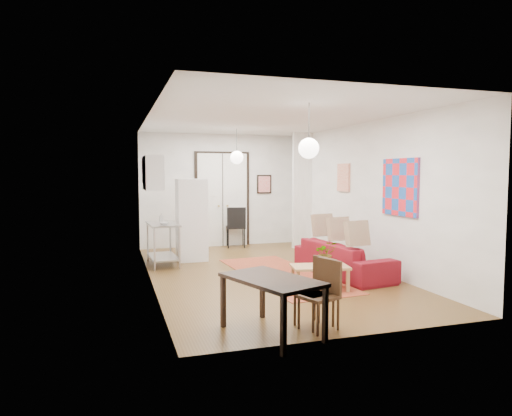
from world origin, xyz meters
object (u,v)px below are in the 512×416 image
object	(u,v)px
coffee_table	(320,269)
dining_chair_near	(311,286)
kitchen_counter	(163,238)
dining_table	(272,284)
fridge	(191,220)
black_side_chair	(235,223)
sofa	(343,259)
dining_chair_far	(316,289)

from	to	relation	value
coffee_table	dining_chair_near	size ratio (longest dim) A/B	1.17
kitchen_counter	dining_chair_near	xyz separation A→B (m)	(1.38, -4.32, -0.07)
dining_table	fridge	bearing A→B (deg)	91.52
dining_table	coffee_table	bearing A→B (deg)	49.97
dining_chair_near	black_side_chair	world-z (taller)	black_side_chair
coffee_table	fridge	distance (m)	3.60
sofa	dining_table	xyz separation A→B (m)	(-2.30, -2.55, 0.29)
fridge	dining_table	bearing A→B (deg)	-88.20
coffee_table	dining_table	world-z (taller)	dining_table
sofa	dining_chair_far	distance (m)	3.00
kitchen_counter	fridge	bearing A→B (deg)	26.23
coffee_table	fridge	xyz separation A→B (m)	(-1.55, 3.20, 0.54)
coffee_table	fridge	world-z (taller)	fridge
fridge	dining_table	world-z (taller)	fridge
sofa	dining_table	size ratio (longest dim) A/B	1.54
sofa	dining_chair_near	bearing A→B (deg)	136.02
dining_table	black_side_chair	distance (m)	6.52
fridge	dining_chair_far	world-z (taller)	fridge
coffee_table	dining_table	distance (m)	2.22
coffee_table	kitchen_counter	xyz separation A→B (m)	(-2.21, 2.84, 0.20)
coffee_table	dining_chair_far	bearing A→B (deg)	-117.02
dining_chair_near	dining_chair_far	size ratio (longest dim) A/B	1.00
dining_chair_far	black_side_chair	world-z (taller)	black_side_chair
kitchen_counter	dining_chair_far	bearing A→B (deg)	-75.60
coffee_table	dining_chair_near	xyz separation A→B (m)	(-0.82, -1.48, 0.13)
sofa	dining_chair_far	world-z (taller)	dining_chair_far
sofa	coffee_table	bearing A→B (deg)	126.36
dining_table	dining_chair_near	xyz separation A→B (m)	(0.60, 0.21, -0.12)
kitchen_counter	dining_chair_far	size ratio (longest dim) A/B	1.38
fridge	dining_chair_far	xyz separation A→B (m)	(0.73, -4.81, -0.40)
fridge	black_side_chair	world-z (taller)	fridge
coffee_table	fridge	bearing A→B (deg)	115.82
dining_chair_far	black_side_chair	size ratio (longest dim) A/B	0.81
coffee_table	sofa	bearing A→B (deg)	44.36
kitchen_counter	dining_table	distance (m)	4.60
coffee_table	black_side_chair	xyz separation A→B (m)	(-0.18, 4.71, 0.26)
black_side_chair	kitchen_counter	bearing A→B (deg)	52.90
kitchen_counter	black_side_chair	size ratio (longest dim) A/B	1.12
kitchen_counter	sofa	bearing A→B (deg)	-35.58
sofa	dining_chair_far	size ratio (longest dim) A/B	2.55
dining_chair_far	sofa	bearing A→B (deg)	125.67
dining_table	black_side_chair	bearing A→B (deg)	79.04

